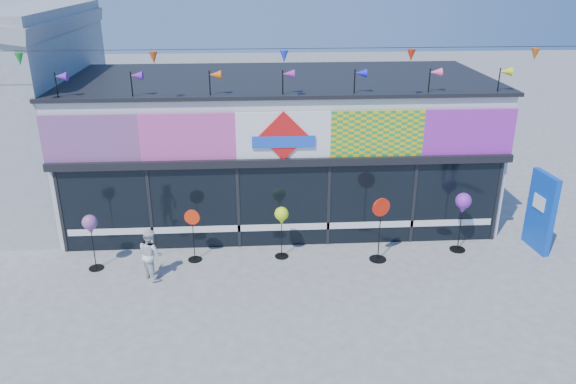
{
  "coord_description": "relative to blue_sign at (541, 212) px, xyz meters",
  "views": [
    {
      "loc": [
        -0.73,
        -10.24,
        7.07
      ],
      "look_at": [
        0.03,
        2.0,
        2.12
      ],
      "focal_mm": 35.0,
      "sensor_mm": 36.0,
      "label": 1
    }
  ],
  "objects": [
    {
      "name": "ground",
      "position": [
        -6.75,
        -2.81,
        -1.07
      ],
      "size": [
        80.0,
        80.0,
        0.0
      ],
      "primitive_type": "plane",
      "color": "slate",
      "rests_on": "ground"
    },
    {
      "name": "kite_shop",
      "position": [
        -6.75,
        3.13,
        0.98
      ],
      "size": [
        16.0,
        5.7,
        5.31
      ],
      "color": "silver",
      "rests_on": "ground"
    },
    {
      "name": "blue_sign",
      "position": [
        0.0,
        0.0,
        0.0
      ],
      "size": [
        0.26,
        1.07,
        2.13
      ],
      "rotation": [
        0.0,
        0.0,
        0.1
      ],
      "color": "#0C45C0",
      "rests_on": "ground"
    },
    {
      "name": "spinner_0",
      "position": [
        -11.54,
        -0.4,
        0.11
      ],
      "size": [
        0.37,
        0.37,
        1.47
      ],
      "color": "black",
      "rests_on": "ground"
    },
    {
      "name": "spinner_1",
      "position": [
        -9.1,
        -0.11,
        -0.32
      ],
      "size": [
        0.4,
        0.36,
        1.42
      ],
      "color": "black",
      "rests_on": "ground"
    },
    {
      "name": "spinner_2",
      "position": [
        -6.84,
        -0.07,
        0.06
      ],
      "size": [
        0.36,
        0.36,
        1.41
      ],
      "color": "black",
      "rests_on": "ground"
    },
    {
      "name": "spinner_3",
      "position": [
        -4.37,
        -0.39,
        -0.16
      ],
      "size": [
        0.47,
        0.44,
        1.73
      ],
      "color": "black",
      "rests_on": "ground"
    },
    {
      "name": "spinner_4",
      "position": [
        -2.12,
        0.01,
        0.25
      ],
      "size": [
        0.42,
        0.42,
        1.64
      ],
      "color": "black",
      "rests_on": "ground"
    },
    {
      "name": "child",
      "position": [
        -10.04,
        -0.93,
        -0.42
      ],
      "size": [
        0.67,
        0.72,
        1.29
      ],
      "primitive_type": "imported",
      "rotation": [
        0.0,
        0.0,
        2.23
      ],
      "color": "white",
      "rests_on": "ground"
    }
  ]
}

